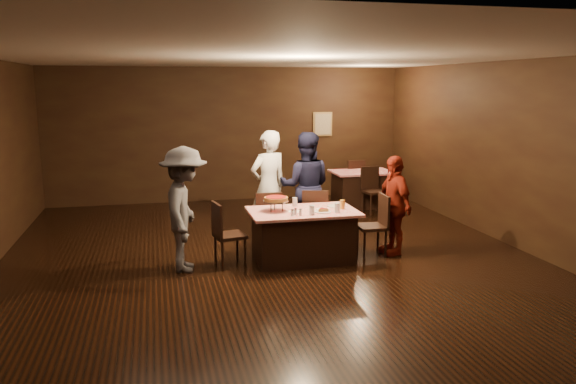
# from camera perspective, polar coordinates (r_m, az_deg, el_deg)

# --- Properties ---
(room) EXTENTS (10.00, 10.04, 3.02)m
(room) POSITION_cam_1_polar(r_m,az_deg,el_deg) (7.86, -1.27, 7.42)
(room) COLOR black
(room) RESTS_ON ground
(main_table) EXTENTS (1.60, 1.00, 0.77)m
(main_table) POSITION_cam_1_polar(r_m,az_deg,el_deg) (8.44, 1.52, -4.43)
(main_table) COLOR #B50F0C
(main_table) RESTS_ON ground
(back_table) EXTENTS (1.30, 0.90, 0.77)m
(back_table) POSITION_cam_1_polar(r_m,az_deg,el_deg) (12.28, 7.51, 0.33)
(back_table) COLOR red
(back_table) RESTS_ON ground
(chair_far_left) EXTENTS (0.43, 0.43, 0.95)m
(chair_far_left) POSITION_cam_1_polar(r_m,az_deg,el_deg) (9.03, -2.16, -2.82)
(chair_far_left) COLOR black
(chair_far_left) RESTS_ON ground
(chair_far_right) EXTENTS (0.51, 0.51, 0.95)m
(chair_far_right) POSITION_cam_1_polar(r_m,az_deg,el_deg) (9.22, 2.73, -2.54)
(chair_far_right) COLOR black
(chair_far_right) RESTS_ON ground
(chair_end_left) EXTENTS (0.49, 0.49, 0.95)m
(chair_end_left) POSITION_cam_1_polar(r_m,az_deg,el_deg) (8.21, -5.94, -4.28)
(chair_end_left) COLOR black
(chair_end_left) RESTS_ON ground
(chair_end_right) EXTENTS (0.44, 0.44, 0.95)m
(chair_end_right) POSITION_cam_1_polar(r_m,az_deg,el_deg) (8.75, 8.51, -3.38)
(chair_end_right) COLOR black
(chair_end_right) RESTS_ON ground
(chair_back_near) EXTENTS (0.48, 0.48, 0.95)m
(chair_back_near) POSITION_cam_1_polar(r_m,az_deg,el_deg) (11.63, 8.74, 0.15)
(chair_back_near) COLOR black
(chair_back_near) RESTS_ON ground
(chair_back_far) EXTENTS (0.46, 0.46, 0.95)m
(chair_back_far) POSITION_cam_1_polar(r_m,az_deg,el_deg) (12.82, 6.56, 1.20)
(chair_back_far) COLOR black
(chair_back_far) RESTS_ON ground
(diner_white_jacket) EXTENTS (0.80, 0.67, 1.87)m
(diner_white_jacket) POSITION_cam_1_polar(r_m,az_deg,el_deg) (9.41, -1.99, 0.61)
(diner_white_jacket) COLOR white
(diner_white_jacket) RESTS_ON ground
(diner_navy_hoodie) EXTENTS (1.06, 0.92, 1.84)m
(diner_navy_hoodie) POSITION_cam_1_polar(r_m,az_deg,el_deg) (9.50, 1.78, 0.60)
(diner_navy_hoodie) COLOR black
(diner_navy_hoodie) RESTS_ON ground
(diner_grey_knit) EXTENTS (0.81, 1.23, 1.77)m
(diner_grey_knit) POSITION_cam_1_polar(r_m,az_deg,el_deg) (8.01, -10.47, -1.74)
(diner_grey_knit) COLOR #504F54
(diner_grey_knit) RESTS_ON ground
(diner_red_shirt) EXTENTS (0.46, 0.94, 1.55)m
(diner_red_shirt) POSITION_cam_1_polar(r_m,az_deg,el_deg) (8.84, 10.68, -1.31)
(diner_red_shirt) COLOR maroon
(diner_red_shirt) RESTS_ON ground
(pizza_stand) EXTENTS (0.38, 0.38, 0.22)m
(pizza_stand) POSITION_cam_1_polar(r_m,az_deg,el_deg) (8.26, -1.23, -0.72)
(pizza_stand) COLOR black
(pizza_stand) RESTS_ON main_table
(plate_with_slice) EXTENTS (0.25, 0.25, 0.06)m
(plate_with_slice) POSITION_cam_1_polar(r_m,az_deg,el_deg) (8.24, 3.54, -1.89)
(plate_with_slice) COLOR white
(plate_with_slice) RESTS_ON main_table
(plate_empty) EXTENTS (0.25, 0.25, 0.01)m
(plate_empty) POSITION_cam_1_polar(r_m,az_deg,el_deg) (8.64, 4.81, -1.43)
(plate_empty) COLOR white
(plate_empty) RESTS_ON main_table
(glass_front_left) EXTENTS (0.08, 0.08, 0.14)m
(glass_front_left) POSITION_cam_1_polar(r_m,az_deg,el_deg) (8.06, 2.43, -1.83)
(glass_front_left) COLOR silver
(glass_front_left) RESTS_ON main_table
(glass_front_right) EXTENTS (0.08, 0.08, 0.14)m
(glass_front_right) POSITION_cam_1_polar(r_m,az_deg,el_deg) (8.22, 5.02, -1.61)
(glass_front_right) COLOR silver
(glass_front_right) RESTS_ON main_table
(glass_amber) EXTENTS (0.08, 0.08, 0.14)m
(glass_amber) POSITION_cam_1_polar(r_m,az_deg,el_deg) (8.45, 5.56, -1.27)
(glass_amber) COLOR #BF7F26
(glass_amber) RESTS_ON main_table
(glass_back) EXTENTS (0.08, 0.08, 0.14)m
(glass_back) POSITION_cam_1_polar(r_m,az_deg,el_deg) (8.60, 0.70, -1.02)
(glass_back) COLOR silver
(glass_back) RESTS_ON main_table
(condiments) EXTENTS (0.17, 0.10, 0.09)m
(condiments) POSITION_cam_1_polar(r_m,az_deg,el_deg) (8.02, 0.82, -2.04)
(condiments) COLOR silver
(condiments) RESTS_ON main_table
(napkin_center) EXTENTS (0.19, 0.19, 0.01)m
(napkin_center) POSITION_cam_1_polar(r_m,az_deg,el_deg) (8.42, 3.51, -1.75)
(napkin_center) COLOR white
(napkin_center) RESTS_ON main_table
(napkin_left) EXTENTS (0.21, 0.21, 0.01)m
(napkin_left) POSITION_cam_1_polar(r_m,az_deg,el_deg) (8.26, 0.62, -1.99)
(napkin_left) COLOR white
(napkin_left) RESTS_ON main_table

